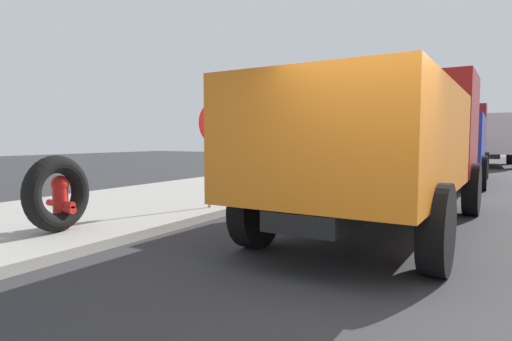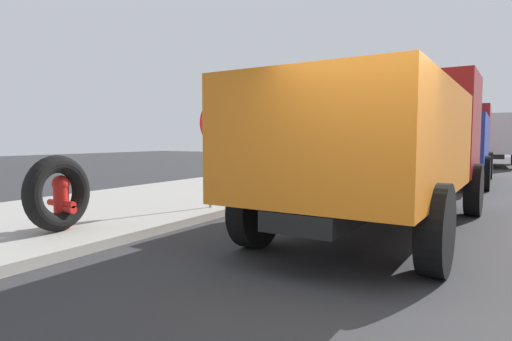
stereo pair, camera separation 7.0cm
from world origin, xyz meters
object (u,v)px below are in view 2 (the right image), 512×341
object	(u,v)px
fire_hydrant	(62,200)
dump_truck_yellow	(494,139)
loose_tire	(58,193)
dump_truck_orange	(387,139)
stop_sign	(211,137)
dump_truck_blue	(450,139)

from	to	relation	value
fire_hydrant	dump_truck_yellow	world-z (taller)	dump_truck_yellow
dump_truck_yellow	fire_hydrant	bearing A→B (deg)	167.04
loose_tire	dump_truck_orange	xyz separation A→B (m)	(3.67, -4.23, 0.86)
fire_hydrant	dump_truck_orange	xyz separation A→B (m)	(3.55, -4.32, 1.00)
stop_sign	dump_truck_blue	xyz separation A→B (m)	(10.05, -3.63, -0.04)
fire_hydrant	loose_tire	bearing A→B (deg)	-143.07
stop_sign	dump_truck_yellow	bearing A→B (deg)	-12.66
loose_tire	stop_sign	bearing A→B (deg)	-12.87
dump_truck_orange	dump_truck_blue	distance (m)	9.47
fire_hydrant	dump_truck_yellow	bearing A→B (deg)	-12.96
fire_hydrant	dump_truck_yellow	distance (m)	25.36
loose_tire	fire_hydrant	bearing A→B (deg)	36.93
dump_truck_yellow	dump_truck_blue	bearing A→B (deg)	173.90
fire_hydrant	dump_truck_blue	world-z (taller)	dump_truck_blue
loose_tire	dump_truck_blue	xyz separation A→B (m)	(13.14, -4.34, 0.86)
fire_hydrant	stop_sign	bearing A→B (deg)	-15.12
dump_truck_orange	dump_truck_yellow	distance (m)	21.20
loose_tire	dump_truck_yellow	world-z (taller)	dump_truck_yellow
dump_truck_blue	dump_truck_yellow	xyz separation A→B (m)	(11.68, -1.25, 0.00)
dump_truck_yellow	stop_sign	bearing A→B (deg)	167.34
loose_tire	dump_truck_yellow	bearing A→B (deg)	-12.69
fire_hydrant	loose_tire	size ratio (longest dim) A/B	0.73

